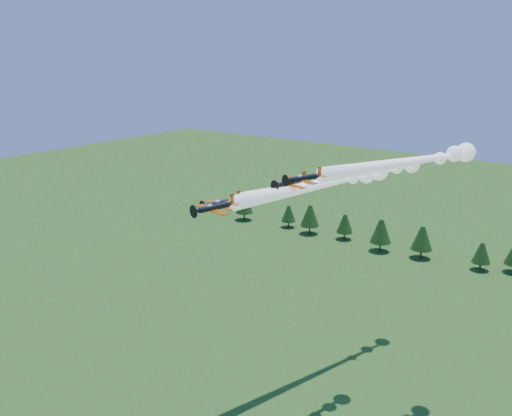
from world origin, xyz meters
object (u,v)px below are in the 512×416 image
Objects in this scene: plane_lead at (328,183)px; plane_slot at (290,183)px; plane_left at (349,178)px; plane_right at (416,161)px.

plane_slot is at bearing -92.84° from plane_lead.
plane_left is 28.46m from plane_slot.
plane_right reaches higher than plane_left.
plane_lead is 5.68× the size of plane_slot.
plane_lead is at bearing -130.59° from plane_right.
plane_right reaches higher than plane_slot.
plane_lead is 9.22m from plane_slot.
plane_right is at bearing 55.83° from plane_slot.
plane_right is at bearing 43.05° from plane_lead.
plane_right reaches higher than plane_lead.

